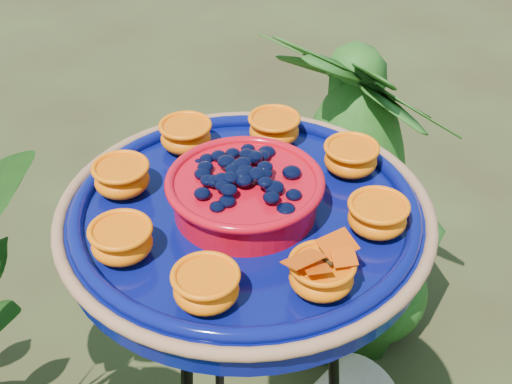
% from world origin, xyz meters
% --- Properties ---
extents(feeder_dish, '(0.55, 0.55, 0.11)m').
position_xyz_m(feeder_dish, '(0.08, 0.09, 0.97)').
color(feeder_dish, '#070C56').
rests_on(feeder_dish, tripod_stand).
extents(shrub_back_right, '(0.60, 0.60, 0.91)m').
position_xyz_m(shrub_back_right, '(0.67, 0.56, 0.45)').
color(shrub_back_right, '#204C14').
rests_on(shrub_back_right, ground).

